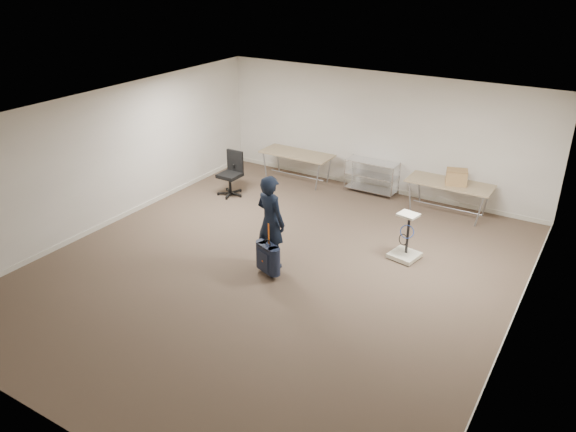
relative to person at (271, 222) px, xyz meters
The scene contains 10 objects.
ground 0.89m from the person, 31.18° to the right, with size 9.00×9.00×0.00m, color #4C3B2E.
room_shell 1.53m from the person, 82.66° to the left, with size 8.00×9.00×9.00m.
folding_table_left 4.23m from the person, 114.26° to the left, with size 1.80×0.75×0.73m.
folding_table_right 4.37m from the person, 61.79° to the left, with size 1.80×0.75×0.73m.
wire_shelf 4.13m from the person, 87.70° to the left, with size 1.22×0.47×0.80m.
person is the anchor object (origin of this frame).
suitcase 0.65m from the person, 64.59° to the right, with size 0.42×0.33×1.01m.
office_chair 3.52m from the person, 138.58° to the left, with size 0.63×0.63×1.03m.
equipment_cart 2.57m from the person, 36.66° to the left, with size 0.58×0.58×0.91m.
cardboard_box 4.41m from the person, 60.22° to the left, with size 0.43×0.32×0.32m, color brown.
Camera 1 is at (4.76, -7.38, 5.14)m, focal length 35.00 mm.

